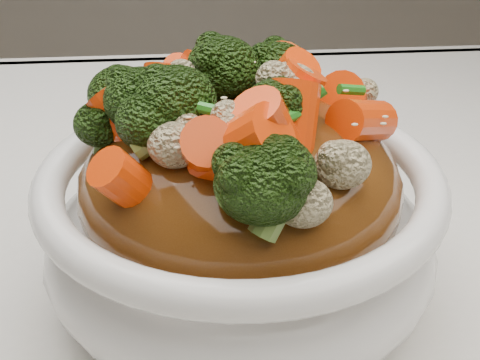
{
  "coord_description": "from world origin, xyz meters",
  "views": [
    {
      "loc": [
        -0.06,
        -0.32,
        1.0
      ],
      "look_at": [
        -0.04,
        -0.02,
        0.83
      ],
      "focal_mm": 50.0,
      "sensor_mm": 36.0,
      "label": 1
    }
  ],
  "objects": [
    {
      "name": "tablecloth",
      "position": [
        0.0,
        0.0,
        0.73
      ],
      "size": [
        1.2,
        0.8,
        0.04
      ],
      "primitive_type": "cube",
      "color": "silver",
      "rests_on": "dining_table"
    },
    {
      "name": "bowl",
      "position": [
        -0.04,
        -0.02,
        0.79
      ],
      "size": [
        0.22,
        0.22,
        0.09
      ],
      "primitive_type": null,
      "rotation": [
        0.0,
        0.0,
        -0.03
      ],
      "color": "white",
      "rests_on": "tablecloth"
    },
    {
      "name": "sauce_base",
      "position": [
        -0.04,
        -0.02,
        0.82
      ],
      "size": [
        0.18,
        0.18,
        0.1
      ],
      "primitive_type": "ellipsoid",
      "rotation": [
        0.0,
        0.0,
        -0.03
      ],
      "color": "#522C0E",
      "rests_on": "bowl"
    },
    {
      "name": "carrots",
      "position": [
        -0.04,
        -0.02,
        0.89
      ],
      "size": [
        0.18,
        0.18,
        0.05
      ],
      "primitive_type": null,
      "rotation": [
        0.0,
        0.0,
        -0.03
      ],
      "color": "#F44007",
      "rests_on": "sauce_base"
    },
    {
      "name": "broccoli",
      "position": [
        -0.04,
        -0.02,
        0.88
      ],
      "size": [
        0.18,
        0.18,
        0.04
      ],
      "primitive_type": null,
      "rotation": [
        0.0,
        0.0,
        -0.03
      ],
      "color": "black",
      "rests_on": "sauce_base"
    },
    {
      "name": "cauliflower",
      "position": [
        -0.04,
        -0.02,
        0.88
      ],
      "size": [
        0.18,
        0.18,
        0.04
      ],
      "primitive_type": null,
      "rotation": [
        0.0,
        0.0,
        -0.03
      ],
      "color": "tan",
      "rests_on": "sauce_base"
    },
    {
      "name": "scallions",
      "position": [
        -0.04,
        -0.02,
        0.89
      ],
      "size": [
        0.13,
        0.13,
        0.02
      ],
      "primitive_type": null,
      "rotation": [
        0.0,
        0.0,
        -0.03
      ],
      "color": "#1E721A",
      "rests_on": "sauce_base"
    },
    {
      "name": "sesame_seeds",
      "position": [
        -0.04,
        -0.02,
        0.89
      ],
      "size": [
        0.16,
        0.16,
        0.01
      ],
      "primitive_type": null,
      "rotation": [
        0.0,
        0.0,
        -0.03
      ],
      "color": "beige",
      "rests_on": "sauce_base"
    }
  ]
}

